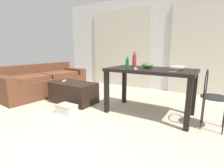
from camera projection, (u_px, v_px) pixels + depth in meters
The scene contains 15 objects.
ground_plane at pixel (124, 113), 2.91m from camera, with size 8.01×8.01×0.00m, color beige.
wall_back at pixel (161, 43), 4.38m from camera, with size 6.23×0.10×2.51m, color silver.
curtains at pixel (160, 49), 4.34m from camera, with size 4.26×0.03×2.21m.
couch at pixel (43, 82), 4.12m from camera, with size 1.03×2.08×0.73m.
coffee_table at pixel (74, 93), 3.45m from camera, with size 0.93×0.54×0.42m.
craft_table at pixel (150, 75), 2.75m from camera, with size 1.40×0.76×0.78m.
wire_chair at pixel (211, 92), 2.27m from camera, with size 0.37×0.37×0.83m.
bottle_near at pixel (127, 63), 2.79m from camera, with size 0.06×0.06×0.19m.
bottle_far at pixel (134, 61), 2.89m from camera, with size 0.07×0.07×0.27m.
bowl at pixel (147, 65), 2.78m from camera, with size 0.18×0.18×0.10m, color #477033.
book_stack at pixel (178, 68), 2.69m from camera, with size 0.19×0.31×0.04m.
tv_remote_on_table at pixel (136, 69), 2.62m from camera, with size 0.05×0.16×0.02m, color #B7B7B2.
scissors at pixel (171, 72), 2.34m from camera, with size 0.10×0.10×0.00m.
tv_remote_primary at pixel (64, 81), 3.54m from camera, with size 0.04×0.16×0.02m, color #B7B7B2.
shoebox at pixel (67, 109), 2.90m from camera, with size 0.34×0.23×0.15m.
Camera 1 is at (1.27, -1.18, 1.09)m, focal length 26.63 mm.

